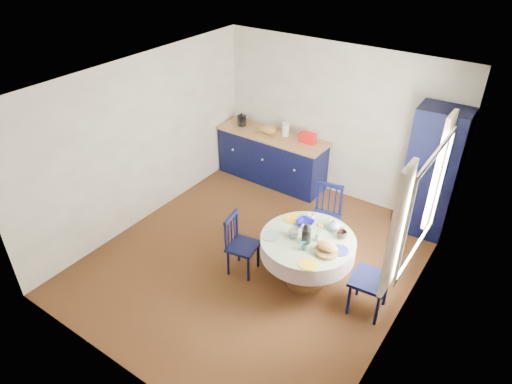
# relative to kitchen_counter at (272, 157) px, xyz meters

# --- Properties ---
(floor) EXTENTS (4.50, 4.50, 0.00)m
(floor) POSITION_rel_kitchen_counter_xyz_m (1.00, -1.96, -0.46)
(floor) COLOR black
(floor) RESTS_ON ground
(ceiling) EXTENTS (4.50, 4.50, 0.00)m
(ceiling) POSITION_rel_kitchen_counter_xyz_m (1.00, -1.96, 2.04)
(ceiling) COLOR white
(ceiling) RESTS_ON wall_back
(wall_back) EXTENTS (4.00, 0.02, 2.50)m
(wall_back) POSITION_rel_kitchen_counter_xyz_m (1.00, 0.29, 0.79)
(wall_back) COLOR white
(wall_back) RESTS_ON floor
(wall_left) EXTENTS (0.02, 4.50, 2.50)m
(wall_left) POSITION_rel_kitchen_counter_xyz_m (-1.00, -1.96, 0.79)
(wall_left) COLOR white
(wall_left) RESTS_ON floor
(wall_right) EXTENTS (0.02, 4.50, 2.50)m
(wall_right) POSITION_rel_kitchen_counter_xyz_m (3.00, -1.96, 0.79)
(wall_right) COLOR white
(wall_right) RESTS_ON floor
(window) EXTENTS (0.10, 1.74, 1.45)m
(window) POSITION_rel_kitchen_counter_xyz_m (2.95, -1.66, 1.07)
(window) COLOR white
(window) RESTS_ON wall_right
(kitchen_counter) EXTENTS (1.98, 0.64, 1.12)m
(kitchen_counter) POSITION_rel_kitchen_counter_xyz_m (0.00, 0.00, 0.00)
(kitchen_counter) COLOR black
(kitchen_counter) RESTS_ON floor
(pantry_cabinet) EXTENTS (0.70, 0.52, 1.95)m
(pantry_cabinet) POSITION_rel_kitchen_counter_xyz_m (2.66, 0.04, 0.52)
(pantry_cabinet) COLOR black
(pantry_cabinet) RESTS_ON floor
(dining_table) EXTENTS (1.18, 1.18, 0.99)m
(dining_table) POSITION_rel_kitchen_counter_xyz_m (1.81, -1.96, 0.14)
(dining_table) COLOR #513917
(dining_table) RESTS_ON floor
(chair_left) EXTENTS (0.43, 0.44, 0.86)m
(chair_left) POSITION_rel_kitchen_counter_xyz_m (0.97, -2.25, -0.02)
(chair_left) COLOR black
(chair_left) RESTS_ON floor
(chair_far) EXTENTS (0.47, 0.45, 0.94)m
(chair_far) POSITION_rel_kitchen_counter_xyz_m (1.61, -1.10, 0.02)
(chair_far) COLOR black
(chair_far) RESTS_ON floor
(chair_right) EXTENTS (0.46, 0.48, 1.00)m
(chair_right) POSITION_rel_kitchen_counter_xyz_m (2.68, -1.96, 0.05)
(chair_right) COLOR black
(chair_right) RESTS_ON floor
(mug_a) EXTENTS (0.14, 0.14, 0.11)m
(mug_a) POSITION_rel_kitchen_counter_xyz_m (1.63, -2.02, 0.31)
(mug_a) COLOR silver
(mug_a) RESTS_ON dining_table
(mug_b) EXTENTS (0.09, 0.09, 0.09)m
(mug_b) POSITION_rel_kitchen_counter_xyz_m (1.86, -2.17, 0.30)
(mug_b) COLOR #2C5D65
(mug_b) RESTS_ON dining_table
(mug_c) EXTENTS (0.13, 0.13, 0.10)m
(mug_c) POSITION_rel_kitchen_counter_xyz_m (2.13, -1.72, 0.31)
(mug_c) COLOR black
(mug_c) RESTS_ON dining_table
(mug_d) EXTENTS (0.09, 0.09, 0.09)m
(mug_d) POSITION_rel_kitchen_counter_xyz_m (1.64, -1.60, 0.30)
(mug_d) COLOR silver
(mug_d) RESTS_ON dining_table
(cobalt_bowl) EXTENTS (0.22, 0.22, 0.05)m
(cobalt_bowl) POSITION_rel_kitchen_counter_xyz_m (1.62, -1.73, 0.28)
(cobalt_bowl) COLOR #08056D
(cobalt_bowl) RESTS_ON dining_table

